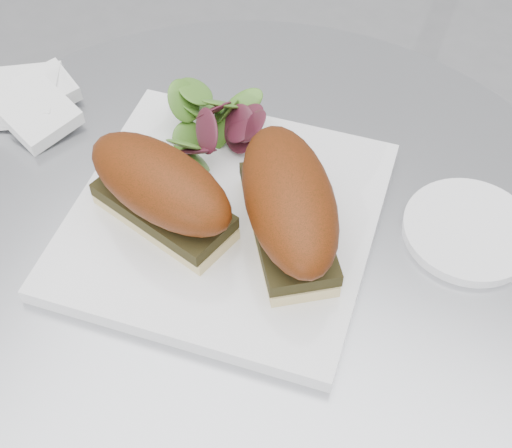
{
  "coord_description": "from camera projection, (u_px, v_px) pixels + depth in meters",
  "views": [
    {
      "loc": [
        0.17,
        -0.35,
        1.25
      ],
      "look_at": [
        0.01,
        0.0,
        0.77
      ],
      "focal_mm": 50.0,
      "sensor_mm": 36.0,
      "label": 1
    }
  ],
  "objects": [
    {
      "name": "plate",
      "position": [
        225.0,
        218.0,
        0.66
      ],
      "size": [
        0.3,
        0.3,
        0.02
      ],
      "primitive_type": "cube",
      "rotation": [
        0.0,
        0.0,
        0.11
      ],
      "color": "white",
      "rests_on": "table"
    },
    {
      "name": "salad",
      "position": [
        213.0,
        121.0,
        0.7
      ],
      "size": [
        0.1,
        0.1,
        0.05
      ],
      "primitive_type": null,
      "color": "#51822A",
      "rests_on": "plate"
    },
    {
      "name": "sandwich_right",
      "position": [
        289.0,
        205.0,
        0.61
      ],
      "size": [
        0.16,
        0.18,
        0.08
      ],
      "rotation": [
        0.0,
        0.0,
        -0.96
      ],
      "color": "beige",
      "rests_on": "plate"
    },
    {
      "name": "napkin",
      "position": [
        31.0,
        110.0,
        0.76
      ],
      "size": [
        0.13,
        0.13,
        0.02
      ],
      "primitive_type": null,
      "rotation": [
        0.0,
        0.0,
        0.15
      ],
      "color": "white",
      "rests_on": "table"
    },
    {
      "name": "table",
      "position": [
        246.0,
        372.0,
        0.84
      ],
      "size": [
        0.7,
        0.7,
        0.73
      ],
      "color": "#AEB0B5",
      "rests_on": "ground"
    },
    {
      "name": "sandwich_left",
      "position": [
        161.0,
        189.0,
        0.62
      ],
      "size": [
        0.17,
        0.11,
        0.08
      ],
      "rotation": [
        0.0,
        0.0,
        -0.26
      ],
      "color": "beige",
      "rests_on": "plate"
    },
    {
      "name": "saucer",
      "position": [
        469.0,
        230.0,
        0.66
      ],
      "size": [
        0.12,
        0.12,
        0.01
      ],
      "primitive_type": "cylinder",
      "color": "white",
      "rests_on": "table"
    }
  ]
}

